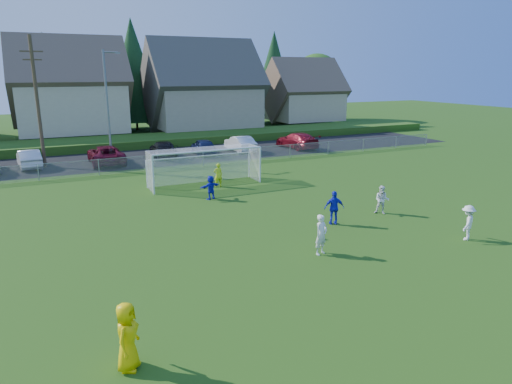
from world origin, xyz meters
TOP-DOWN VIEW (x-y plane):
  - ground at (0.00, 0.00)m, footprint 160.00×160.00m
  - asphalt_lot at (0.00, 27.50)m, footprint 60.00×60.00m
  - grass_embankment at (0.00, 35.00)m, footprint 70.00×6.00m
  - soccer_ball at (1.30, 3.97)m, footprint 0.22×0.22m
  - referee at (-8.25, -1.74)m, footprint 0.95×1.06m
  - player_white_a at (0.36, 2.53)m, footprint 0.72×0.59m
  - player_white_b at (6.34, 5.78)m, footprint 0.94×0.94m
  - player_white_c at (7.23, 1.11)m, footprint 1.19×1.03m
  - player_blue_a at (3.08, 5.48)m, footprint 1.07×0.74m
  - player_blue_b at (-0.85, 12.42)m, footprint 1.39×0.80m
  - goalkeeper at (0.62, 15.05)m, footprint 0.59×0.41m
  - car_b at (-10.59, 27.27)m, footprint 1.95×4.48m
  - car_c at (-4.91, 26.22)m, footprint 2.53×5.47m
  - car_d at (0.10, 27.13)m, footprint 2.45×5.05m
  - car_e at (3.72, 26.86)m, footprint 2.15×4.43m
  - car_f at (7.36, 26.87)m, footprint 1.66×4.57m
  - car_g at (13.20, 26.26)m, footprint 2.59×5.45m
  - soccer_goal at (0.00, 16.05)m, footprint 7.42×1.90m
  - chainlink_fence at (0.00, 22.00)m, footprint 52.06×0.06m
  - streetlight at (-4.45, 26.00)m, footprint 1.38×0.18m
  - utility_pole at (-9.50, 27.00)m, footprint 1.60×0.26m
  - houses_row at (1.97, 42.46)m, footprint 53.90×11.45m
  - tree_row at (1.04, 48.74)m, footprint 65.98×12.36m

SIDE VIEW (x-z plane):
  - ground at x=0.00m, z-range 0.00..0.00m
  - asphalt_lot at x=0.00m, z-range 0.01..0.01m
  - soccer_ball at x=1.30m, z-range 0.00..0.22m
  - grass_embankment at x=0.00m, z-range 0.00..0.80m
  - chainlink_fence at x=0.00m, z-range 0.03..1.23m
  - car_d at x=0.10m, z-range 0.00..1.42m
  - player_blue_b at x=-0.85m, z-range 0.00..1.43m
  - car_b at x=-10.59m, z-range 0.00..1.43m
  - car_e at x=3.72m, z-range 0.00..1.46m
  - car_f at x=7.36m, z-range 0.00..1.50m
  - car_c at x=-4.91m, z-range 0.00..1.52m
  - car_g at x=13.20m, z-range 0.00..1.53m
  - player_white_b at x=6.34m, z-range 0.00..1.54m
  - goalkeeper at x=0.62m, z-range 0.00..1.58m
  - player_white_c at x=7.23m, z-range 0.00..1.60m
  - player_blue_a at x=3.08m, z-range 0.00..1.69m
  - player_white_a at x=0.36m, z-range 0.00..1.70m
  - referee at x=-8.25m, z-range 0.00..1.83m
  - soccer_goal at x=0.00m, z-range 0.38..2.88m
  - streetlight at x=-4.45m, z-range 0.34..9.34m
  - utility_pole at x=-9.50m, z-range 0.15..10.15m
  - tree_row at x=1.04m, z-range 0.01..13.81m
  - houses_row at x=1.97m, z-range 0.69..13.97m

